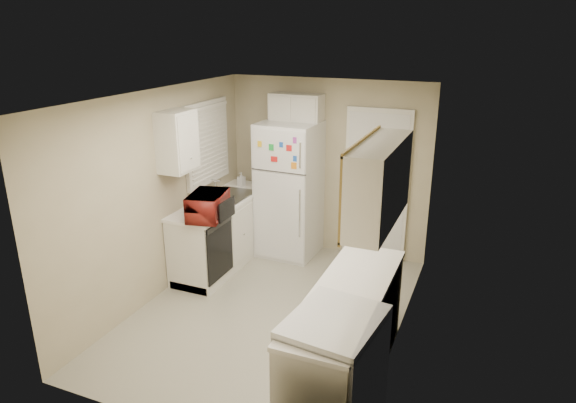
% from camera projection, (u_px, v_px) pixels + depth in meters
% --- Properties ---
extents(floor, '(3.80, 3.80, 0.00)m').
position_uv_depth(floor, '(271.00, 311.00, 5.77)').
color(floor, '#B3AF9D').
rests_on(floor, ground).
extents(ceiling, '(3.80, 3.80, 0.00)m').
position_uv_depth(ceiling, '(268.00, 96.00, 4.99)').
color(ceiling, white).
rests_on(ceiling, floor).
extents(wall_left, '(3.80, 3.80, 0.00)m').
position_uv_depth(wall_left, '(159.00, 195.00, 5.89)').
color(wall_left, '#B3A98A').
rests_on(wall_left, floor).
extents(wall_right, '(3.80, 3.80, 0.00)m').
position_uv_depth(wall_right, '(404.00, 231.00, 4.87)').
color(wall_right, '#B3A98A').
rests_on(wall_right, floor).
extents(wall_back, '(2.80, 2.80, 0.00)m').
position_uv_depth(wall_back, '(327.00, 167.00, 7.04)').
color(wall_back, '#B3A98A').
rests_on(wall_back, floor).
extents(wall_front, '(2.80, 2.80, 0.00)m').
position_uv_depth(wall_front, '(161.00, 294.00, 3.72)').
color(wall_front, '#B3A98A').
rests_on(wall_front, floor).
extents(left_counter, '(0.60, 1.80, 0.90)m').
position_uv_depth(left_counter, '(223.00, 232.00, 6.81)').
color(left_counter, silver).
rests_on(left_counter, floor).
extents(dishwasher, '(0.03, 0.58, 0.72)m').
position_uv_depth(dishwasher, '(220.00, 250.00, 6.17)').
color(dishwasher, black).
rests_on(dishwasher, floor).
extents(sink, '(0.54, 0.74, 0.16)m').
position_uv_depth(sink, '(228.00, 199.00, 6.81)').
color(sink, gray).
rests_on(sink, left_counter).
extents(microwave, '(0.61, 0.43, 0.37)m').
position_uv_depth(microwave, '(208.00, 206.00, 5.97)').
color(microwave, maroon).
rests_on(microwave, left_counter).
extents(soap_bottle, '(0.11, 0.11, 0.20)m').
position_uv_depth(soap_bottle, '(241.00, 179.00, 7.21)').
color(soap_bottle, white).
rests_on(soap_bottle, left_counter).
extents(window_blinds, '(0.10, 0.98, 1.08)m').
position_uv_depth(window_blinds, '(208.00, 143.00, 6.66)').
color(window_blinds, silver).
rests_on(window_blinds, wall_left).
extents(upper_cabinet_left, '(0.30, 0.45, 0.70)m').
position_uv_depth(upper_cabinet_left, '(177.00, 141.00, 5.83)').
color(upper_cabinet_left, silver).
rests_on(upper_cabinet_left, wall_left).
extents(refrigerator, '(0.78, 0.76, 1.85)m').
position_uv_depth(refrigerator, '(290.00, 190.00, 6.99)').
color(refrigerator, silver).
rests_on(refrigerator, floor).
extents(cabinet_over_fridge, '(0.70, 0.30, 0.40)m').
position_uv_depth(cabinet_over_fridge, '(296.00, 109.00, 6.79)').
color(cabinet_over_fridge, silver).
rests_on(cabinet_over_fridge, wall_back).
extents(interior_door, '(0.86, 0.06, 2.08)m').
position_uv_depth(interior_door, '(376.00, 187.00, 6.81)').
color(interior_door, silver).
rests_on(interior_door, floor).
extents(right_counter, '(0.60, 2.00, 0.90)m').
position_uv_depth(right_counter, '(346.00, 336.00, 4.53)').
color(right_counter, silver).
rests_on(right_counter, floor).
extents(stove, '(0.74, 0.87, 0.97)m').
position_uv_depth(stove, '(333.00, 370.00, 4.02)').
color(stove, silver).
rests_on(stove, floor).
extents(upper_cabinet_right, '(0.30, 1.20, 0.70)m').
position_uv_depth(upper_cabinet_right, '(380.00, 183.00, 4.29)').
color(upper_cabinet_right, silver).
rests_on(upper_cabinet_right, wall_right).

